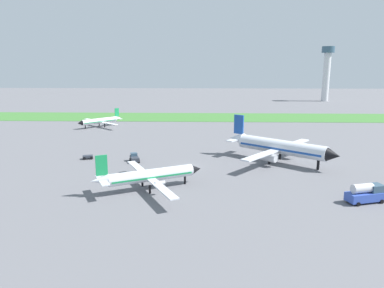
{
  "coord_description": "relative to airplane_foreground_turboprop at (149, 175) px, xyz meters",
  "views": [
    {
      "loc": [
        3.49,
        -77.61,
        22.05
      ],
      "look_at": [
        0.47,
        10.14,
        3.0
      ],
      "focal_mm": 33.34,
      "sensor_mm": 36.0,
      "label": 1
    }
  ],
  "objects": [
    {
      "name": "ground_plane",
      "position": [
        6.45,
        15.61,
        -2.69
      ],
      "size": [
        600.0,
        600.0,
        0.0
      ],
      "primitive_type": "plane",
      "color": "slate"
    },
    {
      "name": "grass_taxiway_strip",
      "position": [
        6.45,
        96.33,
        -2.65
      ],
      "size": [
        360.0,
        28.0,
        0.08
      ],
      "primitive_type": "cube",
      "color": "#3D7533",
      "rests_on": "ground_plane"
    },
    {
      "name": "airplane_foreground_turboprop",
      "position": [
        0.0,
        0.0,
        0.0
      ],
      "size": [
        19.61,
        22.54,
        7.36
      ],
      "rotation": [
        0.0,
        0.0,
        0.47
      ],
      "color": "silver",
      "rests_on": "ground_plane"
    },
    {
      "name": "airplane_midfield_jet",
      "position": [
        27.55,
        20.1,
        0.99
      ],
      "size": [
        24.07,
        23.55,
        10.22
      ],
      "rotation": [
        0.0,
        0.0,
        5.59
      ],
      "color": "silver",
      "rests_on": "ground_plane"
    },
    {
      "name": "airplane_taxiing_turboprop",
      "position": [
        -28.91,
        68.63,
        -0.34
      ],
      "size": [
        16.67,
        15.61,
        6.44
      ],
      "rotation": [
        0.0,
        0.0,
        3.96
      ],
      "color": "white",
      "rests_on": "ground_plane"
    },
    {
      "name": "pushback_tug_near_gate",
      "position": [
        -6.54,
        19.32,
        -1.78
      ],
      "size": [
        3.0,
        3.99,
        1.95
      ],
      "rotation": [
        0.0,
        0.0,
        1.91
      ],
      "color": "#2D333D",
      "rests_on": "ground_plane"
    },
    {
      "name": "baggage_cart_midfield",
      "position": [
        -18.43,
        21.43,
        -2.12
      ],
      "size": [
        2.82,
        2.43,
        0.9
      ],
      "rotation": [
        0.0,
        0.0,
        0.33
      ],
      "color": "#2D333D",
      "rests_on": "ground_plane"
    },
    {
      "name": "fuel_truck_by_runway",
      "position": [
        36.88,
        -5.16,
        -1.11
      ],
      "size": [
        6.92,
        4.17,
        3.29
      ],
      "rotation": [
        0.0,
        0.0,
        0.29
      ],
      "color": "#334FB2",
      "rests_on": "ground_plane"
    },
    {
      "name": "control_tower",
      "position": [
        88.9,
        175.76,
        17.95
      ],
      "size": [
        8.0,
        8.0,
        34.84
      ],
      "color": "silver",
      "rests_on": "ground_plane"
    }
  ]
}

